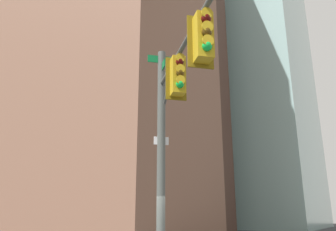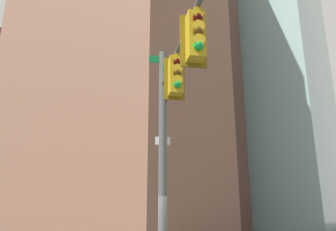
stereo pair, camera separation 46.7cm
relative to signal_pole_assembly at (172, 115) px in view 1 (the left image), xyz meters
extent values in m
cylinder|color=#4C514C|center=(0.98, -1.01, -1.00)|extent=(0.25, 0.25, 7.03)
cylinder|color=#4C514C|center=(-0.84, 0.86, 1.42)|extent=(3.73, 3.82, 0.12)
cylinder|color=#4C514C|center=(0.33, -0.34, 0.97)|extent=(0.78, 0.80, 0.75)
cube|color=#0F6B33|center=(0.98, -1.01, 2.26)|extent=(0.67, 0.66, 0.24)
cube|color=#0F6B33|center=(0.98, -1.01, 1.96)|extent=(0.66, 0.67, 0.24)
cube|color=white|center=(0.98, -1.01, -0.40)|extent=(0.34, 0.34, 0.24)
cube|color=gold|center=(-0.42, 0.43, 0.86)|extent=(0.48, 0.48, 1.00)
cube|color=#775E0F|center=(-0.29, 0.29, 0.86)|extent=(0.42, 0.41, 1.16)
sphere|color=#470A07|center=(-0.56, 0.58, 1.16)|extent=(0.20, 0.20, 0.20)
cylinder|color=gold|center=(-0.61, 0.62, 1.25)|extent=(0.19, 0.19, 0.23)
sphere|color=#4C330A|center=(-0.56, 0.58, 0.86)|extent=(0.20, 0.20, 0.20)
cylinder|color=gold|center=(-0.61, 0.62, 0.95)|extent=(0.19, 0.19, 0.23)
sphere|color=green|center=(-0.56, 0.58, 0.56)|extent=(0.20, 0.20, 0.20)
cylinder|color=gold|center=(-0.61, 0.62, 0.65)|extent=(0.19, 0.19, 0.23)
cube|color=gold|center=(-1.82, 1.87, 0.86)|extent=(0.48, 0.48, 1.00)
cube|color=#775E0F|center=(-1.69, 1.73, 0.86)|extent=(0.42, 0.41, 1.16)
sphere|color=#470A07|center=(-1.96, 2.01, 1.16)|extent=(0.20, 0.20, 0.20)
cylinder|color=gold|center=(-2.01, 2.06, 1.25)|extent=(0.19, 0.19, 0.23)
sphere|color=#4C330A|center=(-1.96, 2.01, 0.86)|extent=(0.20, 0.20, 0.20)
cylinder|color=gold|center=(-2.01, 2.06, 0.95)|extent=(0.19, 0.19, 0.23)
sphere|color=green|center=(-1.96, 2.01, 0.56)|extent=(0.20, 0.20, 0.20)
cylinder|color=gold|center=(-2.01, 2.06, 0.65)|extent=(0.19, 0.19, 0.23)
cube|color=#845B47|center=(21.85, -20.45, 14.23)|extent=(23.29, 16.41, 37.50)
cube|color=#4C3328|center=(20.62, -29.23, 19.97)|extent=(16.59, 16.61, 48.97)
cube|color=#9EC6C1|center=(20.23, -55.40, 35.61)|extent=(31.87, 27.63, 80.25)
camera|label=1|loc=(-4.38, 7.43, -2.56)|focal=36.52mm
camera|label=2|loc=(-4.77, 7.18, -2.56)|focal=36.52mm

